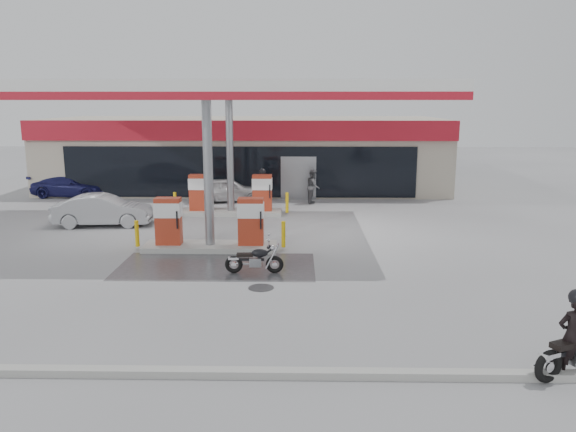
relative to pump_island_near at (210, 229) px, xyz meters
name	(u,v)px	position (x,y,z in m)	size (l,w,h in m)	color
ground	(200,266)	(0.00, -2.00, -0.71)	(90.00, 90.00, 0.00)	gray
wet_patch	(217,266)	(0.50, -2.00, -0.71)	(6.00, 3.00, 0.00)	#4C4C4F
drain_cover	(261,288)	(2.00, -4.00, -0.71)	(0.70, 0.70, 0.01)	#38383A
kerb	(135,372)	(0.00, -9.00, -0.64)	(28.00, 0.25, 0.15)	gray
store_building	(247,153)	(0.01, 13.94, 1.30)	(22.00, 8.22, 4.00)	#ABA18F
canopy	(219,93)	(0.00, 3.00, 4.56)	(16.00, 10.02, 5.51)	silver
pump_island_near	(210,229)	(0.00, 0.00, 0.00)	(5.14, 1.30, 1.78)	#9E9E99
pump_island_far	(231,199)	(0.00, 6.00, 0.00)	(5.14, 1.30, 1.78)	#9E9E99
biker_main	(573,336)	(8.01, -8.86, 0.08)	(0.58, 0.38, 1.59)	black
parked_motorcycle	(255,260)	(1.74, -2.66, -0.32)	(1.73, 0.66, 0.89)	black
sedan_white	(228,190)	(-0.52, 9.20, -0.11)	(1.42, 3.54, 1.21)	silver
attendant	(313,186)	(3.74, 8.80, 0.13)	(0.82, 0.64, 1.69)	#505155
hatchback_silver	(103,210)	(-4.90, 3.60, -0.07)	(1.35, 3.88, 1.28)	#93959A
parked_car_left	(70,186)	(-9.01, 10.45, -0.13)	(1.64, 4.03, 1.17)	#161649
parked_car_right	(326,182)	(4.50, 12.00, -0.14)	(1.91, 4.14, 1.15)	#4F111E
biker_walking	(263,188)	(1.28, 8.20, 0.13)	(0.99, 0.41, 1.69)	black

